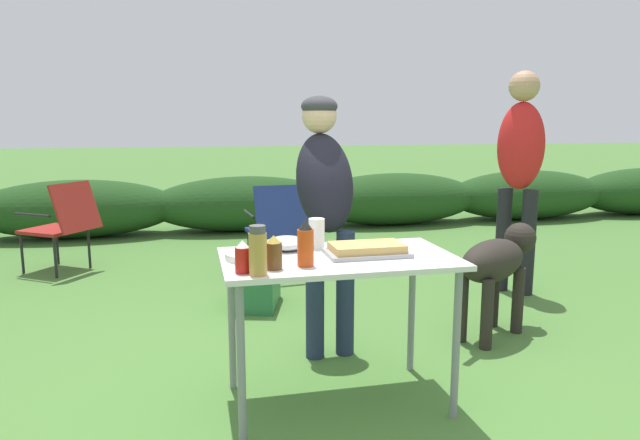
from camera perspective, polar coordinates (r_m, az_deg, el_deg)
name	(u,v)px	position (r m, az deg, el deg)	size (l,w,h in m)	color
ground_plane	(337,402)	(2.96, 1.75, -17.69)	(60.00, 60.00, 0.00)	#477533
shrub_hedge	(245,204)	(7.29, -7.49, 1.65)	(14.40, 0.90, 0.69)	#1E4219
folding_table	(338,272)	(2.72, 1.82, -5.20)	(1.10, 0.64, 0.74)	silver
food_tray	(367,250)	(2.72, 4.71, -2.98)	(0.39, 0.23, 0.06)	#9E9EA3
plate_stack	(253,255)	(2.66, -6.74, -3.52)	(0.26, 0.26, 0.03)	white
mixing_bowl	(287,243)	(2.83, -3.37, -2.31)	(0.20, 0.20, 0.07)	silver
paper_cup_stack	(317,233)	(2.85, -0.34, -1.36)	(0.08, 0.08, 0.15)	white
spice_jar	(258,251)	(2.36, -6.24, -3.10)	(0.08, 0.08, 0.21)	#B2893D
beer_bottle	(274,253)	(2.46, -4.65, -3.31)	(0.07, 0.07, 0.15)	brown
ketchup_bottle	(243,257)	(2.41, -7.74, -3.72)	(0.07, 0.07, 0.14)	red
hot_sauce_bottle	(305,244)	(2.50, -1.46, -2.40)	(0.07, 0.07, 0.21)	#CC4214
standing_person_in_gray_fleece	(325,194)	(3.33, 0.50, 2.65)	(0.36, 0.47, 1.52)	#232D4C
standing_person_in_olive_jacket	(520,161)	(4.76, 19.36, 5.60)	(0.44, 0.45, 1.75)	black
dog	(497,263)	(3.82, 17.28, -4.15)	(0.85, 0.59, 0.70)	#28231E
camp_chair_green_behind_table	(63,222)	(5.69, -24.32, -0.17)	(0.75, 0.72, 0.83)	maroon
camp_chair_near_hedge	(277,225)	(5.05, -4.29, -0.48)	(0.52, 0.63, 0.83)	navy
cooler_box	(255,284)	(4.32, -6.48, -6.36)	(0.44, 0.55, 0.34)	#286B3D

